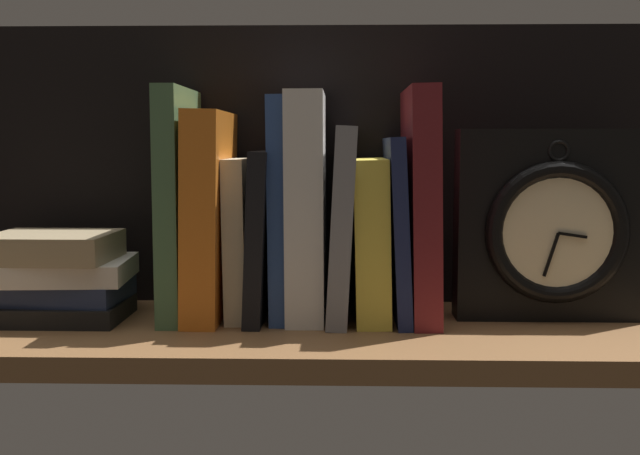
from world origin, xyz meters
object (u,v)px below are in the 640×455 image
at_px(book_gray_chess, 341,223).
at_px(book_stack_side, 57,276).
at_px(book_green_romantic, 179,203).
at_px(framed_clock, 552,226).
at_px(book_black_skeptic, 261,234).
at_px(book_blue_modern, 281,208).
at_px(book_cream_twain, 240,238).
at_px(book_yellow_seinlanguage, 371,238).
at_px(book_orange_pandolfini, 210,215).
at_px(book_navy_bierce, 397,228).
at_px(book_white_catcher, 311,206).
at_px(book_maroon_dawkins, 420,204).

distance_m(book_gray_chess, book_stack_side, 0.33).
bearing_deg(book_gray_chess, book_green_romantic, 180.00).
bearing_deg(framed_clock, book_green_romantic, 178.71).
distance_m(book_black_skeptic, framed_clock, 0.33).
distance_m(book_blue_modern, book_gray_chess, 0.07).
bearing_deg(book_cream_twain, book_black_skeptic, -0.00).
relative_size(book_black_skeptic, framed_clock, 0.88).
bearing_deg(book_yellow_seinlanguage, book_gray_chess, 180.00).
bearing_deg(book_black_skeptic, book_orange_pandolfini, 180.00).
bearing_deg(book_green_romantic, book_navy_bierce, 0.00).
bearing_deg(book_white_catcher, book_blue_modern, 180.00).
bearing_deg(book_green_romantic, book_white_catcher, 0.00).
bearing_deg(framed_clock, book_white_catcher, 178.00).
distance_m(book_green_romantic, book_stack_side, 0.16).
height_order(book_black_skeptic, book_blue_modern, book_blue_modern).
bearing_deg(book_blue_modern, framed_clock, -1.78).
bearing_deg(book_orange_pandolfini, book_stack_side, -172.08).
bearing_deg(book_gray_chess, framed_clock, -2.30).
distance_m(book_green_romantic, framed_clock, 0.42).
height_order(book_orange_pandolfini, book_blue_modern, book_blue_modern).
bearing_deg(book_white_catcher, book_maroon_dawkins, 0.00).
xyz_separation_m(book_green_romantic, book_yellow_seinlanguage, (0.22, 0.00, -0.04)).
relative_size(book_navy_bierce, book_maroon_dawkins, 0.79).
bearing_deg(book_navy_bierce, book_black_skeptic, -180.00).
distance_m(book_green_romantic, book_orange_pandolfini, 0.04).
height_order(book_blue_modern, book_yellow_seinlanguage, book_blue_modern).
distance_m(book_cream_twain, book_stack_side, 0.21).
relative_size(book_black_skeptic, book_stack_side, 1.12).
bearing_deg(book_green_romantic, book_black_skeptic, -0.00).
xyz_separation_m(book_orange_pandolfini, framed_clock, (0.39, -0.01, -0.01)).
height_order(book_green_romantic, book_navy_bierce, book_green_romantic).
bearing_deg(book_blue_modern, book_maroon_dawkins, 0.00).
distance_m(book_orange_pandolfini, book_white_catcher, 0.12).
relative_size(book_cream_twain, book_maroon_dawkins, 0.70).
bearing_deg(book_cream_twain, book_white_catcher, 0.00).
height_order(book_yellow_seinlanguage, framed_clock, framed_clock).
bearing_deg(book_blue_modern, book_orange_pandolfini, 180.00).
xyz_separation_m(book_gray_chess, book_stack_side, (-0.32, -0.02, -0.06)).
height_order(book_orange_pandolfini, book_black_skeptic, book_orange_pandolfini).
bearing_deg(book_maroon_dawkins, book_stack_side, -176.70).
height_order(book_cream_twain, book_blue_modern, book_blue_modern).
xyz_separation_m(book_orange_pandolfini, book_cream_twain, (0.03, 0.00, -0.03)).
height_order(book_gray_chess, book_yellow_seinlanguage, book_gray_chess).
height_order(book_navy_bierce, book_maroon_dawkins, book_maroon_dawkins).
distance_m(book_black_skeptic, book_yellow_seinlanguage, 0.12).
relative_size(book_yellow_seinlanguage, book_stack_side, 1.07).
relative_size(book_blue_modern, book_navy_bierce, 1.22).
bearing_deg(book_orange_pandolfini, book_navy_bierce, 0.00).
xyz_separation_m(book_blue_modern, book_gray_chess, (0.07, 0.00, -0.02)).
bearing_deg(book_maroon_dawkins, book_yellow_seinlanguage, 180.00).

